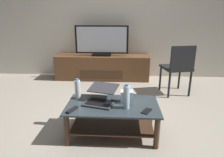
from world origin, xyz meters
name	(u,v)px	position (x,y,z in m)	size (l,w,h in m)	color
ground_plane	(109,123)	(0.00, 0.00, 0.00)	(7.68, 7.68, 0.00)	#9E9384
back_wall	(116,12)	(0.00, 2.21, 1.40)	(6.40, 0.12, 2.80)	beige
coffee_table	(113,114)	(0.06, -0.23, 0.26)	(1.05, 0.58, 0.38)	#2D383D
media_cabinet	(102,67)	(-0.28, 1.89, 0.26)	(1.99, 0.44, 0.52)	brown
television	(102,41)	(-0.28, 1.87, 0.82)	(1.11, 0.20, 0.62)	black
dining_chair	(178,66)	(1.11, 1.06, 0.51)	(0.53, 0.53, 0.88)	black
laptop	(101,97)	(-0.08, -0.16, 0.44)	(0.43, 0.48, 0.17)	#333338
router_box	(127,97)	(0.22, -0.15, 0.45)	(0.14, 0.11, 0.14)	silver
water_bottle_near	(78,89)	(-0.37, -0.08, 0.50)	(0.07, 0.07, 0.25)	silver
water_bottle_far	(126,97)	(0.21, -0.31, 0.51)	(0.07, 0.07, 0.28)	silver
cell_phone	(147,111)	(0.43, -0.38, 0.39)	(0.07, 0.14, 0.01)	black
tv_remote	(72,110)	(-0.37, -0.40, 0.39)	(0.04, 0.16, 0.02)	black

